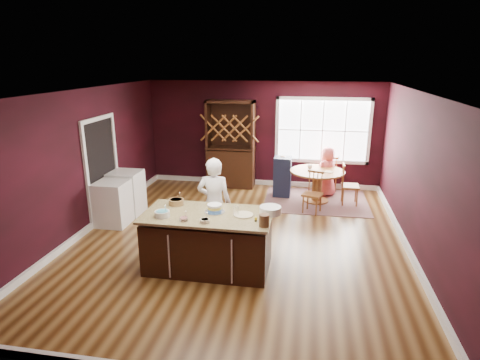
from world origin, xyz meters
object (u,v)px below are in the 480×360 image
object	(u,v)px
washer	(113,203)
hutch	(231,144)
dryer	(127,193)
chair_south	(312,193)
baker	(214,203)
kitchen_island	(208,242)
high_chair	(282,176)
dining_table	(317,180)
chair_north	(329,173)
toddler	(286,163)
chair_east	(350,184)
layer_cake	(215,208)
seated_woman	(327,172)

from	to	relation	value
washer	hutch	bearing A→B (deg)	57.96
dryer	chair_south	bearing A→B (deg)	9.97
baker	kitchen_island	bearing A→B (deg)	92.71
high_chair	dining_table	bearing A→B (deg)	-17.17
hutch	kitchen_island	bearing A→B (deg)	-83.54
kitchen_island	chair_north	world-z (taller)	chair_north
toddler	chair_east	bearing A→B (deg)	-15.86
dining_table	dryer	bearing A→B (deg)	-160.18
baker	toddler	bearing A→B (deg)	-112.31
dining_table	toddler	size ratio (longest dim) A/B	4.81
chair_east	chair_north	world-z (taller)	chair_east
kitchen_island	toddler	world-z (taller)	toddler
chair_east	layer_cake	bearing A→B (deg)	144.38
chair_south	kitchen_island	bearing A→B (deg)	-102.07
chair_north	toddler	world-z (taller)	chair_north
dining_table	chair_east	xyz separation A→B (m)	(0.75, -0.08, -0.05)
chair_south	seated_woman	world-z (taller)	seated_woman
toddler	seated_woman	bearing A→B (deg)	7.30
layer_cake	high_chair	xyz separation A→B (m)	(0.80, 3.66, -0.48)
seated_woman	dining_table	bearing A→B (deg)	22.96
layer_cake	dryer	size ratio (longest dim) A/B	0.35
chair_south	seated_woman	size ratio (longest dim) A/B	0.76
baker	dryer	distance (m)	2.60
dining_table	dryer	world-z (taller)	dryer
chair_east	dining_table	bearing A→B (deg)	84.22
high_chair	dryer	xyz separation A→B (m)	(-3.22, -1.72, -0.04)
chair_east	washer	bearing A→B (deg)	112.87
baker	washer	world-z (taller)	baker
hutch	chair_north	bearing A→B (deg)	-0.27
baker	hutch	world-z (taller)	hutch
kitchen_island	washer	size ratio (longest dim) A/B	2.24
toddler	hutch	bearing A→B (deg)	161.36
hutch	dryer	distance (m)	3.02
toddler	dryer	size ratio (longest dim) A/B	0.28
toddler	washer	size ratio (longest dim) A/B	0.29
toddler	hutch	world-z (taller)	hutch
dining_table	hutch	bearing A→B (deg)	159.13
chair_south	high_chair	xyz separation A→B (m)	(-0.73, 1.03, 0.04)
chair_south	high_chair	bearing A→B (deg)	143.98
dining_table	baker	xyz separation A→B (m)	(-1.80, -2.71, 0.28)
chair_south	high_chair	distance (m)	1.26
kitchen_island	chair_east	world-z (taller)	chair_east
dining_table	chair_east	distance (m)	0.76
kitchen_island	toddler	xyz separation A→B (m)	(0.97, 3.83, 0.37)
chair_south	chair_north	bearing A→B (deg)	94.59
high_chair	seated_woman	bearing A→B (deg)	11.91
chair_east	hutch	distance (m)	3.16
dryer	chair_east	bearing A→B (deg)	16.07
baker	chair_north	bearing A→B (deg)	-124.11
chair_south	hutch	size ratio (longest dim) A/B	0.41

